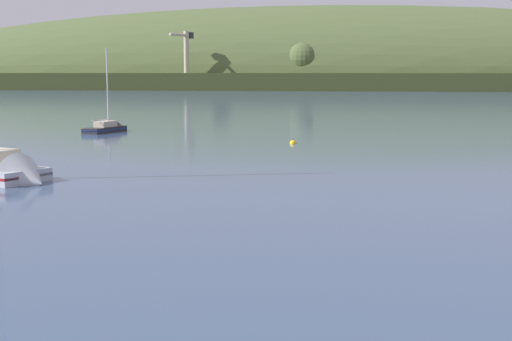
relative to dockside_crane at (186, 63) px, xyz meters
name	(u,v)px	position (x,y,z in m)	size (l,w,h in m)	color
far_shoreline_hill	(316,87)	(38.54, 39.08, -8.47)	(470.38, 102.17, 59.28)	#35401E
dockside_crane	(186,63)	(0.00, 0.00, 0.00)	(5.90, 10.88, 18.74)	#4C4C51
sailboat_midwater_white	(109,130)	(35.10, -162.18, -8.53)	(3.10, 6.15, 9.13)	#232328
mooring_buoy_midchannel	(293,143)	(54.71, -171.04, -8.72)	(0.55, 0.55, 0.63)	yellow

